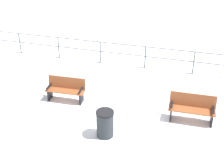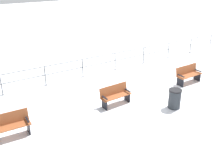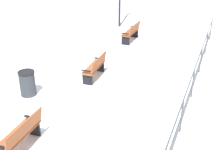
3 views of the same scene
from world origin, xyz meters
TOP-DOWN VIEW (x-y plane):
  - ground_plane at (0.00, 0.00)m, footprint 80.00×80.00m
  - bench_nearest at (-0.11, -7.00)m, footprint 0.56×1.54m
  - bench_second at (-0.16, -2.34)m, footprint 0.57×1.50m
  - bench_third at (-0.14, 2.33)m, footprint 0.59×1.57m
  - waterfront_railing at (-3.88, -0.00)m, footprint 0.05×17.60m
  - trash_bin at (1.49, -0.25)m, footprint 0.57×0.57m

SIDE VIEW (x-z plane):
  - ground_plane at x=0.00m, z-range 0.00..0.00m
  - trash_bin at x=1.49m, z-range 0.00..0.90m
  - bench_second at x=-0.16m, z-range 0.02..0.93m
  - bench_nearest at x=-0.11m, z-range 0.02..0.96m
  - bench_third at x=-0.14m, z-range 0.02..0.96m
  - waterfront_railing at x=-3.88m, z-range 0.19..1.27m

